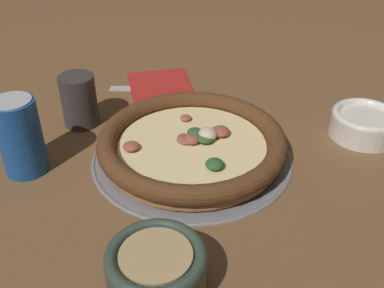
{
  "coord_description": "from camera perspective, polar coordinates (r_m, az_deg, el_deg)",
  "views": [
    {
      "loc": [
        0.5,
        -0.34,
        0.43
      ],
      "look_at": [
        0.0,
        0.0,
        0.03
      ],
      "focal_mm": 42.0,
      "sensor_mm": 36.0,
      "label": 1
    }
  ],
  "objects": [
    {
      "name": "beverage_can",
      "position": [
        0.73,
        -21.01,
        0.9
      ],
      "size": [
        0.07,
        0.07,
        0.12
      ],
      "color": "#194C99",
      "rests_on": "ground_plane"
    },
    {
      "name": "drinking_cup",
      "position": [
        0.83,
        -14.15,
        5.37
      ],
      "size": [
        0.06,
        0.06,
        0.09
      ],
      "color": "#383333",
      "rests_on": "ground_plane"
    },
    {
      "name": "ground_plane",
      "position": [
        0.74,
        0.0,
        -1.62
      ],
      "size": [
        3.0,
        3.0,
        0.0
      ],
      "primitive_type": "plane",
      "color": "brown"
    },
    {
      "name": "fork",
      "position": [
        0.96,
        -6.13,
        7.04
      ],
      "size": [
        0.11,
        0.14,
        0.0
      ],
      "rotation": [
        0.0,
        0.0,
        10.38
      ],
      "color": "#B7B7BC",
      "rests_on": "ground_plane"
    },
    {
      "name": "napkin",
      "position": [
        0.97,
        -4.05,
        7.58
      ],
      "size": [
        0.18,
        0.17,
        0.01
      ],
      "rotation": [
        0.0,
        0.0,
        -0.39
      ],
      "color": "#B2231E",
      "rests_on": "ground_plane"
    },
    {
      "name": "pizza_tray",
      "position": [
        0.74,
        0.0,
        -1.41
      ],
      "size": [
        0.33,
        0.33,
        0.01
      ],
      "color": "gray",
      "rests_on": "ground_plane"
    },
    {
      "name": "bowl_near",
      "position": [
        0.52,
        -4.53,
        -15.52
      ],
      "size": [
        0.11,
        0.11,
        0.06
      ],
      "color": "#334238",
      "rests_on": "ground_plane"
    },
    {
      "name": "bowl_far",
      "position": [
        0.84,
        21.02,
        2.52
      ],
      "size": [
        0.12,
        0.12,
        0.05
      ],
      "color": "silver",
      "rests_on": "ground_plane"
    },
    {
      "name": "pizza",
      "position": [
        0.73,
        0.02,
        0.13
      ],
      "size": [
        0.31,
        0.31,
        0.04
      ],
      "color": "#A86B33",
      "rests_on": "pizza_tray"
    }
  ]
}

